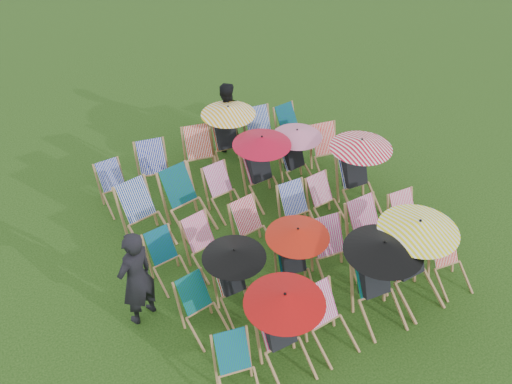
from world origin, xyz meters
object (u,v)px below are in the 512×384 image
deckchair_0 (238,373)px  deckchair_29 (293,129)px  deckchair_5 (451,264)px  person_rear (226,117)px  person_left (136,278)px

deckchair_0 → deckchair_29: bearing=61.9°
deckchair_0 → deckchair_29: (3.87, 4.74, 0.01)m
deckchair_5 → deckchair_29: bearing=98.4°
deckchair_0 → person_rear: 5.96m
deckchair_0 → deckchair_29: 6.12m
deckchair_29 → person_rear: person_rear is taller
deckchair_5 → deckchair_29: (-0.07, 4.66, 0.02)m
deckchair_0 → deckchair_5: bearing=12.3°
deckchair_5 → deckchair_29: deckchair_29 is taller
person_rear → deckchair_29: bearing=175.7°
person_left → person_rear: bearing=-156.7°
person_rear → person_left: bearing=68.4°
deckchair_0 → deckchair_29: size_ratio=1.01×
deckchair_0 → person_left: 2.04m
deckchair_5 → person_left: bearing=166.3°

